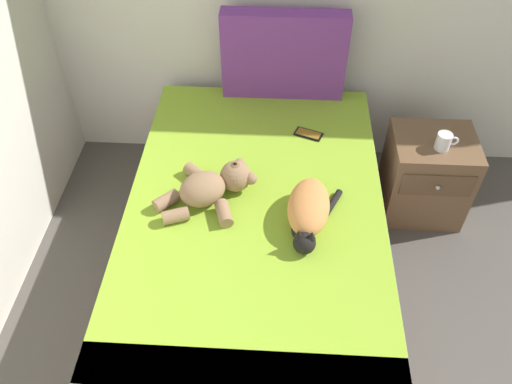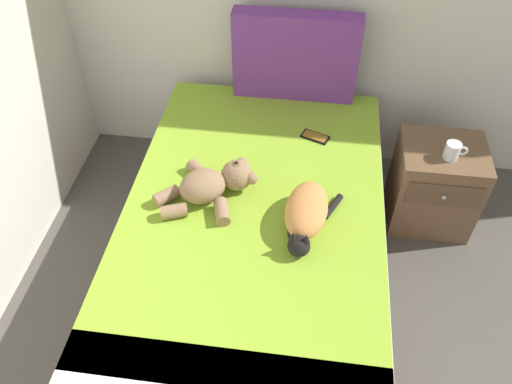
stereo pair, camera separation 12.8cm
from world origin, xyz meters
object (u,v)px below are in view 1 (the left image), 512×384
Objects in this scene: cat at (308,211)px; cell_phone at (308,134)px; nightstand at (426,176)px; teddy_bear at (212,186)px; mug at (444,141)px; bed at (255,248)px; patterned_cushion at (284,55)px.

cat reaches higher than cell_phone.
cell_phone is 0.77m from nightstand.
teddy_bear is 2.97× the size of cell_phone.
teddy_bear is 4.05× the size of mug.
bed is at bearing -114.36° from cell_phone.
cat is at bearing -91.33° from cell_phone.
cell_phone is (0.46, 0.49, -0.06)m from teddy_bear.
mug reaches higher than bed.
teddy_bear is (-0.20, 0.08, 0.35)m from bed.
nightstand is (0.70, 0.02, -0.30)m from cell_phone.
teddy_bear is at bearing 163.71° from cat.
teddy_bear is at bearing -156.30° from nightstand.
cell_phone is (0.15, -0.38, -0.25)m from patterned_cushion.
nightstand is (0.86, -0.36, -0.55)m from patterned_cushion.
bed reaches higher than nightstand.
bed is at bearing -96.52° from patterned_cushion.
cell_phone is at bearing -68.38° from patterned_cushion.
mug reaches higher than cell_phone.
mug is (0.01, -0.06, 0.31)m from nightstand.
mug is (1.18, 0.45, -0.05)m from teddy_bear.
patterned_cushion is 1.44× the size of teddy_bear.
patterned_cushion is 0.48m from cell_phone.
patterned_cushion reaches higher than cell_phone.
bed is 1.13m from nightstand.
bed is 0.69m from cell_phone.
teddy_bear is 1.26m from mug.
patterned_cushion reaches higher than teddy_bear.
patterned_cushion is 1.03m from cat.
nightstand is at bearing 99.81° from mug.
mug is at bearing 28.63° from bed.
cell_phone is at bearing -178.25° from nightstand.
mug is (0.87, -0.42, -0.23)m from patterned_cushion.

